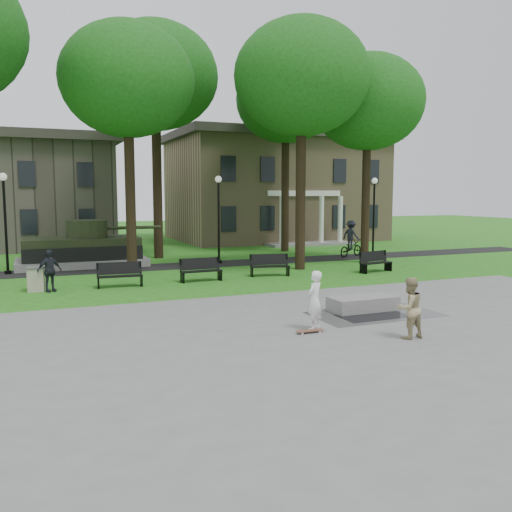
{
  "coord_description": "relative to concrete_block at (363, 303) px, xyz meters",
  "views": [
    {
      "loc": [
        -8.9,
        -15.54,
        3.78
      ],
      "look_at": [
        -0.99,
        3.47,
        1.4
      ],
      "focal_mm": 38.0,
      "sensor_mm": 36.0,
      "label": 1
    }
  ],
  "objects": [
    {
      "name": "lamp_right",
      "position": [
        9.6,
        13.3,
        2.55
      ],
      "size": [
        0.36,
        0.36,
        4.73
      ],
      "color": "black",
      "rests_on": "ground"
    },
    {
      "name": "tree_1",
      "position": [
        -5.4,
        11.5,
        8.71
      ],
      "size": [
        6.2,
        6.2,
        11.63
      ],
      "color": "black",
      "rests_on": "ground"
    },
    {
      "name": "tank_monument",
      "position": [
        -7.36,
        15.0,
        0.61
      ],
      "size": [
        7.45,
        3.4,
        2.4
      ],
      "color": "gray",
      "rests_on": "ground"
    },
    {
      "name": "skateboard",
      "position": [
        -2.94,
        -1.87,
        -0.19
      ],
      "size": [
        0.79,
        0.23,
        0.07
      ],
      "primitive_type": "cube",
      "rotation": [
        0.0,
        0.0,
        -0.04
      ],
      "color": "brown",
      "rests_on": "plaza"
    },
    {
      "name": "tree_4",
      "position": [
        -2.9,
        17.0,
        10.15
      ],
      "size": [
        7.2,
        7.2,
        13.5
      ],
      "color": "black",
      "rests_on": "ground"
    },
    {
      "name": "puddle",
      "position": [
        -0.17,
        -0.83,
        -0.22
      ],
      "size": [
        2.2,
        1.2,
        0.0
      ],
      "primitive_type": "cube",
      "color": "black",
      "rests_on": "plaza"
    },
    {
      "name": "park_bench_0",
      "position": [
        -6.57,
        7.67,
        0.28
      ],
      "size": [
        1.82,
        0.62,
        1.0
      ],
      "rotation": [
        0.0,
        0.0,
        -0.05
      ],
      "color": "black",
      "rests_on": "ground"
    },
    {
      "name": "building_right",
      "position": [
        9.1,
        26.99,
        4.1
      ],
      "size": [
        17.0,
        12.0,
        8.6
      ],
      "color": "#9E8460",
      "rests_on": "ground"
    },
    {
      "name": "lamp_mid",
      "position": [
        -0.4,
        13.3,
        2.55
      ],
      "size": [
        0.36,
        0.36,
        4.73
      ],
      "color": "black",
      "rests_on": "ground"
    },
    {
      "name": "park_bench_3",
      "position": [
        5.51,
        7.23,
        0.28
      ],
      "size": [
        1.85,
        0.88,
        1.0
      ],
      "rotation": [
        0.0,
        0.0,
        0.2
      ],
      "color": "black",
      "rests_on": "ground"
    },
    {
      "name": "skateboarder",
      "position": [
        -2.66,
        -1.6,
        0.6
      ],
      "size": [
        0.72,
        0.67,
        1.65
      ],
      "primitive_type": "imported",
      "rotation": [
        0.0,
        0.0,
        3.75
      ],
      "color": "white",
      "rests_on": "plaza"
    },
    {
      "name": "park_bench_2",
      "position": [
        0.26,
        8.05,
        0.28
      ],
      "size": [
        1.85,
        0.88,
        1.0
      ],
      "rotation": [
        0.0,
        0.0,
        -0.2
      ],
      "color": "black",
      "rests_on": "ground"
    },
    {
      "name": "friend_watching",
      "position": [
        -0.82,
        -3.33,
        0.58
      ],
      "size": [
        0.81,
        0.65,
        1.61
      ],
      "primitive_type": "imported",
      "rotation": [
        0.0,
        0.0,
        3.2
      ],
      "color": "tan",
      "rests_on": "plaza"
    },
    {
      "name": "lamp_left",
      "position": [
        -10.9,
        13.3,
        2.55
      ],
      "size": [
        0.36,
        0.36,
        4.73
      ],
      "color": "black",
      "rests_on": "ground"
    },
    {
      "name": "footpath",
      "position": [
        -0.9,
        13.0,
        -0.24
      ],
      "size": [
        44.0,
        2.6,
        0.01
      ],
      "primitive_type": "cube",
      "color": "black",
      "rests_on": "ground"
    },
    {
      "name": "ground",
      "position": [
        -0.9,
        1.0,
        -0.24
      ],
      "size": [
        120.0,
        120.0,
        0.0
      ],
      "primitive_type": "plane",
      "color": "#286117",
      "rests_on": "ground"
    },
    {
      "name": "trash_bin",
      "position": [
        -9.71,
        7.92,
        0.24
      ],
      "size": [
        0.73,
        0.73,
        0.96
      ],
      "rotation": [
        0.0,
        0.0,
        -0.11
      ],
      "color": "#AFA590",
      "rests_on": "ground"
    },
    {
      "name": "tree_3",
      "position": [
        7.1,
        10.5,
        8.35
      ],
      "size": [
        6.0,
        6.0,
        11.19
      ],
      "color": "black",
      "rests_on": "ground"
    },
    {
      "name": "pedestrian_walker",
      "position": [
        -9.23,
        7.58,
        0.57
      ],
      "size": [
        1.04,
        0.75,
        1.64
      ],
      "primitive_type": "imported",
      "rotation": [
        0.0,
        0.0,
        0.4
      ],
      "color": "#22242D",
      "rests_on": "ground"
    },
    {
      "name": "plaza",
      "position": [
        -0.9,
        -4.0,
        -0.23
      ],
      "size": [
        22.0,
        16.0,
        0.02
      ],
      "primitive_type": "cube",
      "color": "gray",
      "rests_on": "ground"
    },
    {
      "name": "cyclist",
      "position": [
        7.89,
        13.14,
        0.65
      ],
      "size": [
        2.1,
        1.38,
        2.19
      ],
      "rotation": [
        0.0,
        0.0,
        1.95
      ],
      "color": "black",
      "rests_on": "ground"
    },
    {
      "name": "tree_2",
      "position": [
        2.6,
        9.5,
        9.07
      ],
      "size": [
        6.6,
        6.6,
        12.16
      ],
      "color": "black",
      "rests_on": "ground"
    },
    {
      "name": "tree_5",
      "position": [
        5.6,
        17.5,
        9.42
      ],
      "size": [
        6.4,
        6.4,
        12.44
      ],
      "color": "black",
      "rests_on": "ground"
    },
    {
      "name": "park_bench_1",
      "position": [
        -3.1,
        7.79,
        0.28
      ],
      "size": [
        1.82,
        0.59,
        1.0
      ],
      "rotation": [
        0.0,
        0.0,
        0.04
      ],
      "color": "black",
      "rests_on": "ground"
    },
    {
      "name": "concrete_block",
      "position": [
        0.0,
        0.0,
        0.0
      ],
      "size": [
        2.2,
        1.01,
        0.45
      ],
      "primitive_type": "cube",
      "rotation": [
        0.0,
        0.0,
        0.0
      ],
      "color": "gray",
      "rests_on": "plaza"
    }
  ]
}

